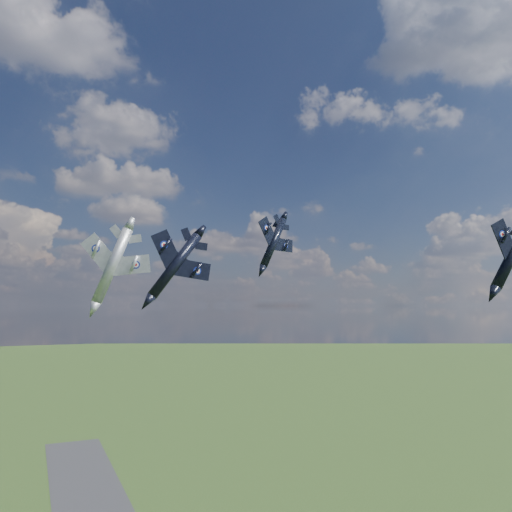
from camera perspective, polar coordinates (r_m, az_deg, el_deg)
name	(u,v)px	position (r m, az deg, el deg)	size (l,w,h in m)	color
jet_lead_navy	(175,265)	(77.21, -9.22, -1.03)	(11.61, 16.19, 3.35)	black
jet_right_navy	(512,256)	(65.15, 27.19, 0.03)	(9.25, 12.89, 2.67)	black
jet_high_navy	(273,242)	(100.27, 2.01, 1.55)	(11.32, 15.78, 3.27)	black
jet_left_silver	(112,265)	(75.40, -16.10, -1.04)	(11.36, 15.84, 3.28)	gray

